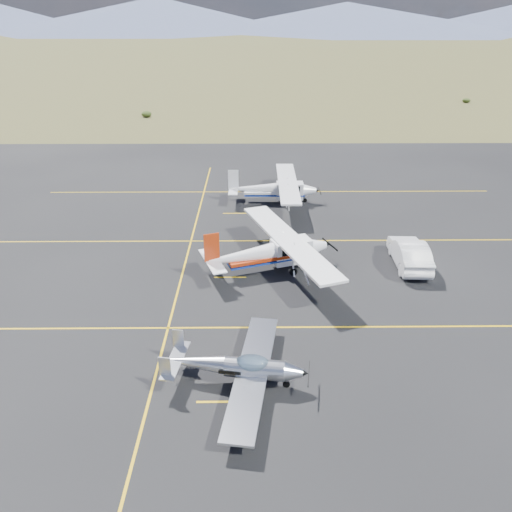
% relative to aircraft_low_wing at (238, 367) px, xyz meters
% --- Properties ---
extents(ground, '(1600.00, 1600.00, 0.00)m').
position_rel_aircraft_low_wing_xyz_m(ground, '(2.25, 2.30, -0.87)').
color(ground, '#383D1C').
rests_on(ground, ground).
extents(apron, '(72.00, 72.00, 0.02)m').
position_rel_aircraft_low_wing_xyz_m(apron, '(2.25, 9.30, -0.87)').
color(apron, black).
rests_on(apron, ground).
extents(aircraft_low_wing, '(6.10, 8.43, 1.82)m').
position_rel_aircraft_low_wing_xyz_m(aircraft_low_wing, '(0.00, 0.00, 0.00)').
color(aircraft_low_wing, silver).
rests_on(aircraft_low_wing, apron).
extents(aircraft_cessna, '(8.49, 11.97, 3.08)m').
position_rel_aircraft_low_wing_xyz_m(aircraft_cessna, '(1.75, 10.71, 0.49)').
color(aircraft_cessna, white).
rests_on(aircraft_cessna, apron).
extents(aircraft_plain, '(6.75, 11.26, 2.86)m').
position_rel_aircraft_low_wing_xyz_m(aircraft_plain, '(2.54, 23.41, 0.40)').
color(aircraft_plain, silver).
rests_on(aircraft_plain, apron).
extents(sedan, '(2.05, 5.30, 1.72)m').
position_rel_aircraft_low_wing_xyz_m(sedan, '(10.70, 11.36, -0.00)').
color(sedan, white).
rests_on(sedan, apron).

